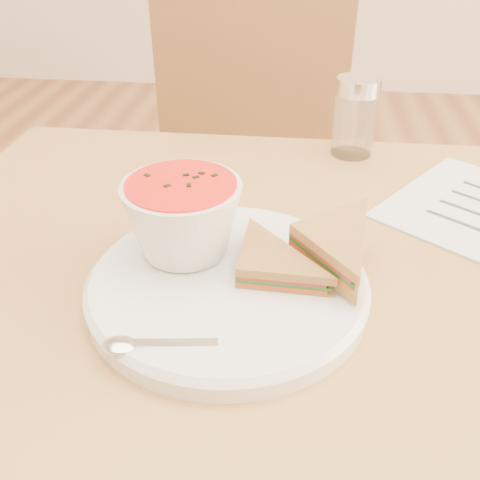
% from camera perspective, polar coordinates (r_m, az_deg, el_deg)
% --- Properties ---
extents(dining_table, '(1.00, 0.70, 0.75)m').
position_cam_1_polar(dining_table, '(0.85, 7.94, -23.98)').
color(dining_table, '#9F6631').
rests_on(dining_table, floor).
extents(chair_far, '(0.48, 0.48, 0.95)m').
position_cam_1_polar(chair_far, '(1.16, 1.58, 1.68)').
color(chair_far, brown).
rests_on(chair_far, floor).
extents(plate, '(0.29, 0.29, 0.02)m').
position_cam_1_polar(plate, '(0.53, -1.33, -4.93)').
color(plate, white).
rests_on(plate, dining_table).
extents(soup_bowl, '(0.15, 0.15, 0.08)m').
position_cam_1_polar(soup_bowl, '(0.54, -6.06, 1.99)').
color(soup_bowl, white).
rests_on(soup_bowl, plate).
extents(sandwich_half_a, '(0.10, 0.10, 0.03)m').
position_cam_1_polar(sandwich_half_a, '(0.50, -0.50, -4.43)').
color(sandwich_half_a, '#AD7D3D').
rests_on(sandwich_half_a, plate).
extents(sandwich_half_b, '(0.14, 0.14, 0.03)m').
position_cam_1_polar(sandwich_half_b, '(0.54, 5.23, 0.27)').
color(sandwich_half_b, '#AD7D3D').
rests_on(sandwich_half_b, plate).
extents(spoon, '(0.16, 0.05, 0.01)m').
position_cam_1_polar(spoon, '(0.45, -6.89, -10.98)').
color(spoon, silver).
rests_on(spoon, plate).
extents(condiment_shaker, '(0.08, 0.08, 0.11)m').
position_cam_1_polar(condiment_shaker, '(0.81, 12.15, 12.69)').
color(condiment_shaker, silver).
rests_on(condiment_shaker, dining_table).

